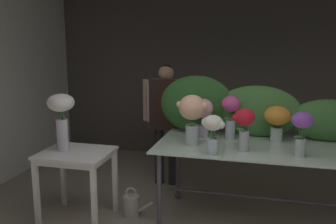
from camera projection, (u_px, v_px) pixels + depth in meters
ground_plane at (211, 202)px, 4.74m from camera, size 8.11×8.11×0.00m
wall_back at (230, 68)px, 6.20m from camera, size 5.82×0.12×2.95m
display_table_glass at (258, 157)px, 4.08m from camera, size 2.11×1.03×0.87m
side_table_white at (76, 161)px, 4.20m from camera, size 0.74×0.63×0.77m
florist at (166, 111)px, 5.14m from camera, size 0.64×0.24×1.62m
foliage_backdrop at (254, 111)px, 4.39m from camera, size 2.31×0.26×0.68m
vase_crimson_carnations at (244, 124)px, 3.83m from camera, size 0.22×0.20×0.43m
vase_sunset_hydrangea at (277, 119)px, 4.15m from camera, size 0.28×0.28×0.39m
vase_violet_tulips at (302, 128)px, 3.66m from camera, size 0.20×0.20×0.43m
vase_fuchsia_stock at (231, 112)px, 4.26m from camera, size 0.20×0.20×0.48m
vase_peach_lilies at (192, 113)px, 4.03m from camera, size 0.33×0.28×0.53m
vase_blush_anemones at (203, 114)px, 4.33m from camera, size 0.23×0.21×0.44m
vase_ivory_dahlias at (213, 130)px, 3.73m from camera, size 0.23×0.19×0.39m
vase_white_roses_tall at (61, 114)px, 4.13m from camera, size 0.29×0.29×0.62m
watering_can at (132, 206)px, 4.36m from camera, size 0.35×0.18×0.34m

